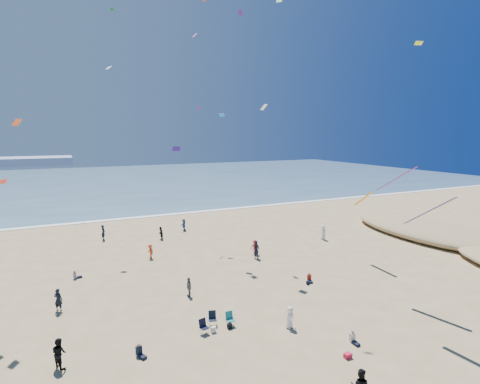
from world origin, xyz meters
name	(u,v)px	position (x,y,z in m)	size (l,w,h in m)	color
ocean	(99,182)	(0.00, 95.00, 0.03)	(220.00, 100.00, 0.06)	#476B84
surf_line	(128,218)	(0.00, 45.00, 0.04)	(220.00, 1.20, 0.08)	white
standing_flyers	(225,274)	(3.66, 14.57, 0.88)	(34.65, 41.51, 1.95)	black
seated_group	(238,323)	(1.36, 7.00, 0.42)	(20.09, 29.73, 0.84)	silver
chair_cluster	(216,322)	(0.01, 7.66, 0.50)	(2.67, 1.53, 1.00)	black
white_tote	(213,330)	(-0.33, 7.27, 0.20)	(0.35, 0.20, 0.40)	white
black_backpack	(230,326)	(0.86, 7.25, 0.19)	(0.30, 0.22, 0.38)	black
cooler	(348,356)	(5.86, 1.10, 0.15)	(0.45, 0.30, 0.30)	red
navy_bag	(308,283)	(10.21, 11.22, 0.17)	(0.28, 0.18, 0.34)	black
kites_aloft	(285,129)	(9.12, 13.72, 13.65)	(47.40, 43.06, 29.68)	#512398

